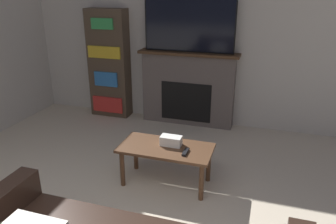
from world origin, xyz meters
The scene contains 7 objects.
wall_back centered at (0.00, 4.00, 1.35)m, with size 6.32×0.06×2.70m.
fireplace centered at (-0.14, 3.86, 0.56)m, with size 1.48×0.28×1.11m.
tv centered at (-0.14, 3.84, 1.48)m, with size 1.31×0.03×0.74m.
coffee_table centered at (0.06, 2.16, 0.37)m, with size 0.97×0.48×0.43m.
tissue_box centered at (0.10, 2.21, 0.48)m, with size 0.22×0.12×0.10m.
remote_control centered at (0.29, 2.09, 0.45)m, with size 0.04×0.15×0.02m.
bookshelf centered at (-1.43, 3.83, 0.84)m, with size 0.63×0.29×1.69m.
Camera 1 is at (1.00, -0.73, 2.00)m, focal length 35.00 mm.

